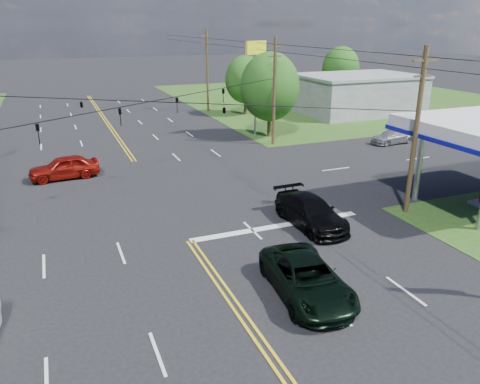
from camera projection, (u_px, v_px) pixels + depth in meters
name	position (u px, v px, depth m)	size (l,w,h in m)	color
ground	(156.00, 192.00, 31.01)	(280.00, 280.00, 0.00)	black
grass_ne	(337.00, 97.00, 71.31)	(46.00, 48.00, 0.03)	#264616
stop_bar	(277.00, 226.00, 25.81)	(10.00, 0.50, 0.02)	silver
retail_ne	(357.00, 95.00, 58.34)	(14.00, 10.00, 4.40)	slate
pole_se	(416.00, 131.00, 26.11)	(1.60, 0.28, 9.50)	#3D2E1A
pole_ne	(274.00, 91.00, 41.80)	(1.60, 0.28, 9.50)	#3D2E1A
pole_right_far	(207.00, 70.00, 58.28)	(1.60, 0.28, 10.00)	#3D2E1A
span_wire_signals	(150.00, 102.00, 28.98)	(26.00, 18.00, 1.13)	black
power_lines	(154.00, 60.00, 26.36)	(26.04, 100.00, 0.64)	black
tree_right_a	(270.00, 87.00, 44.79)	(5.70, 5.70, 8.18)	#3D2E1A
tree_right_b	(245.00, 80.00, 56.36)	(4.94, 4.94, 7.09)	#3D2E1A
tree_far_r	(341.00, 68.00, 67.68)	(5.32, 5.32, 7.63)	#3D2E1A
pickup_dkgreen	(307.00, 278.00, 19.02)	(2.57, 5.57, 1.55)	black
suv_black	(311.00, 212.00, 25.73)	(2.23, 5.49, 1.59)	black
sedan_red	(64.00, 167.00, 33.61)	(1.95, 4.86, 1.66)	maroon
sedan_far	(393.00, 136.00, 43.66)	(1.81, 4.45, 1.29)	#A7A7AC
polesign_ne	(256.00, 61.00, 44.61)	(2.42, 1.09, 9.05)	#A5A5AA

